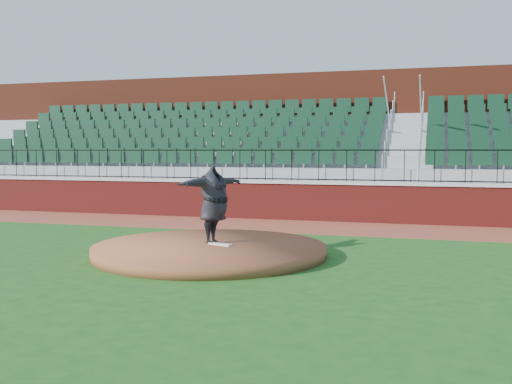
{
  "coord_description": "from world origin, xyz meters",
  "views": [
    {
      "loc": [
        4.14,
        -12.07,
        2.29
      ],
      "look_at": [
        0.0,
        1.5,
        1.3
      ],
      "focal_mm": 41.91,
      "sensor_mm": 36.0,
      "label": 1
    }
  ],
  "objects": [
    {
      "name": "wall_railing",
      "position": [
        0.0,
        7.0,
        1.8
      ],
      "size": [
        34.0,
        0.05,
        1.0
      ],
      "primitive_type": null,
      "color": "black",
      "rests_on": "wall_cap"
    },
    {
      "name": "pitcher",
      "position": [
        -0.52,
        0.06,
        1.11
      ],
      "size": [
        1.19,
        2.18,
        1.71
      ],
      "primitive_type": "imported",
      "rotation": [
        0.0,
        0.0,
        1.26
      ],
      "color": "black",
      "rests_on": "pitchers_mound"
    },
    {
      "name": "wall_cap",
      "position": [
        0.0,
        7.0,
        1.25
      ],
      "size": [
        34.0,
        0.45,
        0.1
      ],
      "primitive_type": "cube",
      "color": "#B7B7B7",
      "rests_on": "field_wall"
    },
    {
      "name": "ground",
      "position": [
        0.0,
        0.0,
        0.0
      ],
      "size": [
        90.0,
        90.0,
        0.0
      ],
      "primitive_type": "plane",
      "color": "#194C15",
      "rests_on": "ground"
    },
    {
      "name": "pitching_rubber",
      "position": [
        -0.33,
        -0.09,
        0.27
      ],
      "size": [
        0.59,
        0.32,
        0.04
      ],
      "primitive_type": "cube",
      "rotation": [
        0.0,
        0.0,
        -0.33
      ],
      "color": "white",
      "rests_on": "pitchers_mound"
    },
    {
      "name": "seating_stands",
      "position": [
        0.0,
        9.72,
        2.3
      ],
      "size": [
        34.0,
        5.1,
        4.6
      ],
      "primitive_type": null,
      "color": "gray",
      "rests_on": "ground"
    },
    {
      "name": "concourse_wall",
      "position": [
        0.0,
        12.52,
        2.75
      ],
      "size": [
        34.0,
        0.5,
        5.5
      ],
      "primitive_type": "cube",
      "color": "maroon",
      "rests_on": "ground"
    },
    {
      "name": "pitchers_mound",
      "position": [
        -0.57,
        -0.08,
        0.12
      ],
      "size": [
        5.05,
        5.05,
        0.25
      ],
      "primitive_type": "cylinder",
      "color": "brown",
      "rests_on": "ground"
    },
    {
      "name": "warning_track",
      "position": [
        0.0,
        5.4,
        0.01
      ],
      "size": [
        34.0,
        3.2,
        0.01
      ],
      "primitive_type": "cube",
      "color": "brown",
      "rests_on": "ground"
    },
    {
      "name": "field_wall",
      "position": [
        0.0,
        7.0,
        0.6
      ],
      "size": [
        34.0,
        0.35,
        1.2
      ],
      "primitive_type": "cube",
      "color": "maroon",
      "rests_on": "ground"
    }
  ]
}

